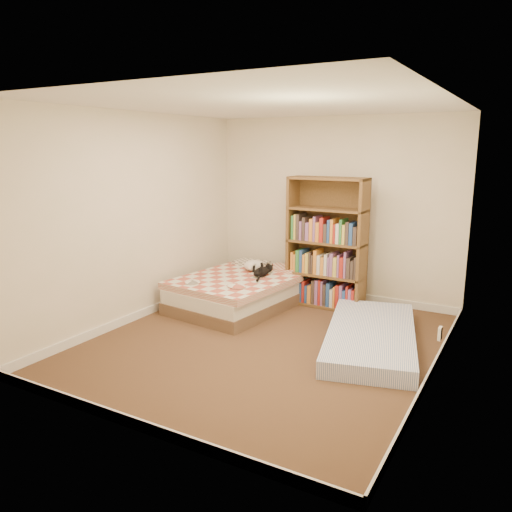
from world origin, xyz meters
The scene contains 6 objects.
room centered at (0.00, 0.00, 1.20)m, with size 3.51×4.01×2.51m.
bed centered at (-0.90, 0.97, 0.21)m, with size 1.44×1.87×0.47m.
bookshelf centered at (0.08, 1.57, 0.61)m, with size 1.04×0.37×1.72m.
floor_mattress centered at (1.02, 0.52, 0.09)m, with size 0.90×1.99×0.18m, color #7A8ECC.
black_cat centered at (-0.65, 1.13, 0.48)m, with size 0.19×0.58×0.13m.
white_dog centered at (-0.89, 1.32, 0.49)m, with size 0.37×0.39×0.14m.
Camera 1 is at (2.43, -4.50, 2.08)m, focal length 35.00 mm.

